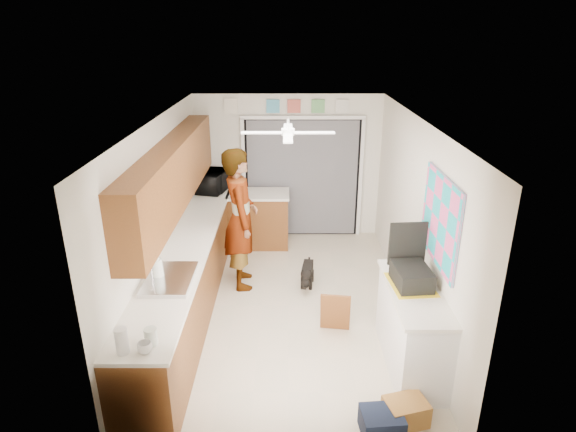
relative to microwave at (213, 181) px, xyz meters
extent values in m
plane|color=#C1B49B|center=(1.26, -2.10, -1.11)|extent=(5.00, 5.00, 0.00)
plane|color=white|center=(1.26, -2.10, 1.39)|extent=(5.00, 5.00, 0.00)
plane|color=silver|center=(1.26, 0.40, 0.14)|extent=(3.20, 0.00, 3.20)
plane|color=silver|center=(1.26, -4.60, 0.14)|extent=(3.20, 0.00, 3.20)
plane|color=silver|center=(-0.34, -2.10, 0.14)|extent=(0.00, 5.00, 5.00)
plane|color=silver|center=(2.86, -2.10, 0.14)|extent=(0.00, 5.00, 5.00)
cube|color=brown|center=(-0.04, -2.10, -0.66)|extent=(0.60, 4.80, 0.90)
cube|color=white|center=(-0.03, -2.10, -0.19)|extent=(0.62, 4.80, 0.04)
cube|color=brown|center=(-0.18, -1.90, 0.69)|extent=(0.32, 4.00, 0.80)
cube|color=silver|center=(-0.03, -3.10, -0.16)|extent=(0.50, 0.76, 0.06)
cylinder|color=silver|center=(-0.22, -3.10, -0.06)|extent=(0.03, 0.03, 0.22)
cube|color=brown|center=(0.76, -0.10, -0.66)|extent=(1.00, 0.60, 0.90)
cube|color=white|center=(0.76, -0.10, -0.19)|extent=(1.04, 0.64, 0.04)
cube|color=black|center=(1.51, 0.37, -0.06)|extent=(2.00, 0.06, 2.10)
cube|color=slate|center=(1.51, 0.33, -0.06)|extent=(1.90, 0.03, 2.05)
cube|color=white|center=(0.49, 0.34, -0.06)|extent=(0.06, 0.04, 2.10)
cube|color=white|center=(2.53, 0.34, -0.06)|extent=(0.06, 0.04, 2.10)
cube|color=white|center=(1.51, 0.34, 1.01)|extent=(2.10, 0.04, 0.06)
cube|color=#499FC3|center=(1.01, 0.37, 1.19)|extent=(0.22, 0.02, 0.22)
cube|color=#C35549|center=(1.36, 0.37, 1.19)|extent=(0.22, 0.02, 0.22)
cube|color=#5DA25F|center=(1.76, 0.37, 1.19)|extent=(0.22, 0.02, 0.22)
cube|color=silver|center=(2.16, 0.37, 1.19)|extent=(0.22, 0.02, 0.22)
cube|color=silver|center=(0.31, 0.37, 1.19)|extent=(0.22, 0.02, 0.26)
cube|color=white|center=(2.61, -3.30, -0.66)|extent=(0.50, 1.40, 0.90)
cube|color=white|center=(2.60, -3.30, -0.19)|extent=(0.54, 1.44, 0.04)
cube|color=#E85597|center=(2.84, -3.10, 0.54)|extent=(0.03, 1.15, 0.95)
cube|color=white|center=(1.26, -1.90, 1.21)|extent=(1.14, 1.14, 0.24)
imported|color=black|center=(0.00, 0.00, 0.00)|extent=(0.55, 0.70, 0.34)
imported|color=silver|center=(-0.16, -3.06, 0.00)|extent=(0.14, 0.14, 0.34)
imported|color=white|center=(0.05, -4.35, -0.12)|extent=(0.15, 0.15, 0.10)
cylinder|color=silver|center=(0.07, -4.24, -0.09)|extent=(0.13, 0.13, 0.16)
cylinder|color=white|center=(-0.14, -4.35, -0.05)|extent=(0.12, 0.12, 0.24)
cube|color=black|center=(2.58, -3.19, -0.07)|extent=(0.40, 0.51, 0.20)
cube|color=yellow|center=(2.58, -3.19, -0.18)|extent=(0.49, 0.62, 0.02)
cube|color=black|center=(2.58, -2.90, 0.18)|extent=(0.42, 0.07, 0.50)
cube|color=olive|center=(2.38, -4.17, -0.99)|extent=(0.45, 0.38, 0.24)
cube|color=black|center=(2.12, -4.30, -1.00)|extent=(0.40, 0.35, 0.23)
cube|color=brown|center=(1.84, -2.69, -0.84)|extent=(0.38, 0.19, 0.54)
imported|color=white|center=(0.60, -1.48, -0.10)|extent=(0.60, 0.81, 2.03)
cube|color=black|center=(1.54, -1.54, -0.92)|extent=(0.28, 0.51, 0.38)
camera|label=1|loc=(1.26, -7.73, 2.39)|focal=30.00mm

